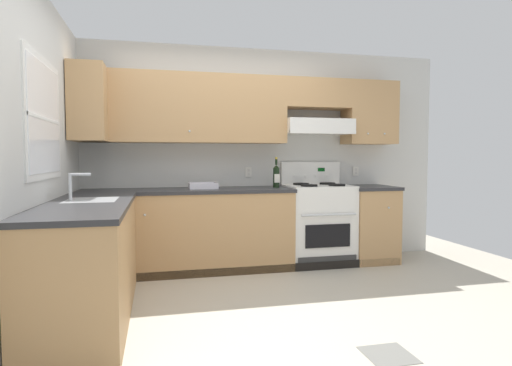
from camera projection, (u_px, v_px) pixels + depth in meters
The scene contains 9 objects.
ground_plane at pixel (246, 306), 3.57m from camera, with size 7.04×7.04×0.00m, color #B2AA99.
floor_accent_tile at pixel (388, 355), 2.69m from camera, with size 0.30×0.30×0.01m, color slate.
wall_back at pixel (253, 139), 5.05m from camera, with size 4.68×0.57×2.55m.
wall_left at pixel (44, 146), 3.35m from camera, with size 0.47×4.00×2.55m.
counter_back_run at pixel (226, 229), 4.76m from camera, with size 3.60×0.65×0.91m.
counter_left_run at pixel (89, 261), 3.26m from camera, with size 0.63×1.91×1.13m.
stove at pixel (318, 223), 5.01m from camera, with size 0.76×0.62×1.20m.
wine_bottle at pixel (276, 175), 4.87m from camera, with size 0.07×0.08×0.35m.
bowl at pixel (203, 187), 4.72m from camera, with size 0.31×0.26×0.07m.
Camera 1 is at (-0.71, -3.43, 1.26)m, focal length 29.72 mm.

